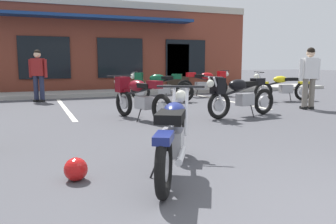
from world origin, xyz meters
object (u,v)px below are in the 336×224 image
object	(u,v)px
motorcycle_foreground_classic	(173,135)
motorcycle_black_cruiser	(206,82)
person_in_shorts_foreground	(38,72)
motorcycle_cream_vintage	(159,85)
motorcycle_green_cafe_racer	(283,87)
helmet_on_pavement	(76,169)
motorcycle_silver_naked	(239,95)
motorcycle_orange_scrambler	(139,96)
person_near_building	(309,74)

from	to	relation	value
motorcycle_foreground_classic	motorcycle_black_cruiser	size ratio (longest dim) A/B	0.90
person_in_shorts_foreground	motorcycle_cream_vintage	bearing A→B (deg)	-20.52
motorcycle_green_cafe_racer	helmet_on_pavement	size ratio (longest dim) A/B	8.06
motorcycle_silver_naked	motorcycle_orange_scrambler	xyz separation A→B (m)	(-2.29, 0.54, 0.00)
motorcycle_orange_scrambler	helmet_on_pavement	distance (m)	4.12
motorcycle_black_cruiser	motorcycle_green_cafe_racer	distance (m)	2.86
motorcycle_green_cafe_racer	person_in_shorts_foreground	size ratio (longest dim) A/B	1.25
motorcycle_green_cafe_racer	motorcycle_cream_vintage	size ratio (longest dim) A/B	1.10
motorcycle_foreground_classic	helmet_on_pavement	xyz separation A→B (m)	(-1.08, 0.19, -0.33)
motorcycle_black_cruiser	helmet_on_pavement	size ratio (longest dim) A/B	8.11
person_near_building	person_in_shorts_foreground	bearing A→B (deg)	145.65
motorcycle_black_cruiser	motorcycle_cream_vintage	bearing A→B (deg)	-157.06
person_in_shorts_foreground	person_near_building	world-z (taller)	same
motorcycle_green_cafe_racer	motorcycle_orange_scrambler	bearing A→B (deg)	-162.29
motorcycle_silver_naked	helmet_on_pavement	size ratio (longest dim) A/B	8.06
motorcycle_foreground_classic	motorcycle_green_cafe_racer	size ratio (longest dim) A/B	0.91
motorcycle_foreground_classic	motorcycle_orange_scrambler	bearing A→B (deg)	78.84
motorcycle_cream_vintage	person_in_shorts_foreground	bearing A→B (deg)	159.48
helmet_on_pavement	motorcycle_orange_scrambler	bearing A→B (deg)	63.31
motorcycle_black_cruiser	motorcycle_silver_naked	xyz separation A→B (m)	(-1.58, -4.65, 0.00)
motorcycle_cream_vintage	motorcycle_orange_scrambler	bearing A→B (deg)	-117.50
person_near_building	motorcycle_black_cruiser	bearing A→B (deg)	102.41
motorcycle_foreground_classic	person_near_building	xyz separation A→B (m)	(5.56, 3.75, 0.49)
motorcycle_green_cafe_racer	helmet_on_pavement	xyz separation A→B (m)	(-7.34, -5.42, -0.33)
motorcycle_silver_naked	person_in_shorts_foreground	xyz separation A→B (m)	(-4.28, 5.07, 0.42)
person_in_shorts_foreground	person_near_building	xyz separation A→B (m)	(6.78, -4.64, 0.00)
motorcycle_foreground_classic	motorcycle_cream_vintage	size ratio (longest dim) A/B	1.00
motorcycle_orange_scrambler	motorcycle_foreground_classic	bearing A→B (deg)	-101.16
motorcycle_orange_scrambler	person_near_building	bearing A→B (deg)	-1.22
motorcycle_black_cruiser	person_near_building	bearing A→B (deg)	-77.59
motorcycle_black_cruiser	helmet_on_pavement	world-z (taller)	motorcycle_black_cruiser
motorcycle_foreground_classic	helmet_on_pavement	world-z (taller)	motorcycle_foreground_classic
motorcycle_silver_naked	person_in_shorts_foreground	distance (m)	6.65
motorcycle_green_cafe_racer	person_near_building	bearing A→B (deg)	-110.64
motorcycle_foreground_classic	person_in_shorts_foreground	xyz separation A→B (m)	(-1.22, 8.38, 0.49)
motorcycle_foreground_classic	helmet_on_pavement	bearing A→B (deg)	170.20
motorcycle_green_cafe_racer	person_near_building	world-z (taller)	person_near_building
motorcycle_foreground_classic	motorcycle_silver_naked	bearing A→B (deg)	47.30
motorcycle_foreground_classic	person_near_building	distance (m)	6.72
motorcycle_foreground_classic	motorcycle_orange_scrambler	size ratio (longest dim) A/B	0.93
person_near_building	helmet_on_pavement	size ratio (longest dim) A/B	6.44
motorcycle_silver_naked	motorcycle_cream_vintage	world-z (taller)	same
motorcycle_black_cruiser	person_in_shorts_foreground	world-z (taller)	person_in_shorts_foreground
motorcycle_foreground_classic	person_in_shorts_foreground	bearing A→B (deg)	98.31
motorcycle_black_cruiser	person_near_building	size ratio (longest dim) A/B	1.26
motorcycle_orange_scrambler	person_in_shorts_foreground	distance (m)	4.97
motorcycle_foreground_classic	motorcycle_cream_vintage	world-z (taller)	same
person_near_building	motorcycle_foreground_classic	bearing A→B (deg)	-146.03
motorcycle_black_cruiser	motorcycle_cream_vintage	size ratio (longest dim) A/B	1.11
motorcycle_foreground_classic	helmet_on_pavement	size ratio (longest dim) A/B	7.32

